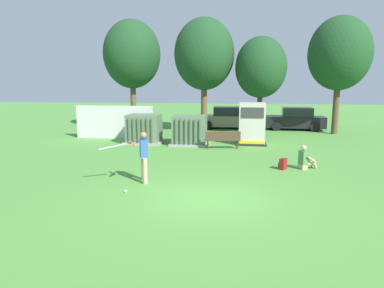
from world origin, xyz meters
name	(u,v)px	position (x,y,z in m)	size (l,w,h in m)	color
ground_plane	(208,198)	(0.00, 0.00, 0.00)	(96.00, 96.00, 0.00)	#51933D
fence_panel	(115,122)	(-6.60, 10.50, 1.00)	(4.80, 0.12, 2.00)	silver
transformer_west	(144,129)	(-4.37, 9.08, 0.79)	(2.10, 1.70, 1.62)	#9E9B93
transformer_mid_west	(190,131)	(-1.75, 8.90, 0.79)	(2.10, 1.70, 1.62)	#9E9B93
generator_enclosure	(252,124)	(1.62, 9.49, 1.14)	(1.60, 1.40, 2.30)	#262626
park_bench	(223,139)	(0.11, 7.92, 0.54)	(1.84, 0.69, 0.92)	#4C3828
batter	(142,154)	(-2.38, 1.46, 0.98)	(1.58, 0.86, 1.74)	tan
sports_ball	(125,191)	(-2.59, 0.22, 0.04)	(0.09, 0.09, 0.09)	white
seated_spectator	(305,160)	(3.52, 4.07, 0.38)	(0.79, 0.66, 0.96)	tan
backpack	(283,164)	(2.63, 3.87, 0.21)	(0.37, 0.38, 0.44)	maroon
tree_left	(132,55)	(-6.79, 15.16, 5.38)	(4.10, 4.10, 7.84)	brown
tree_center_left	(204,54)	(-1.44, 13.81, 5.23)	(3.99, 3.99, 7.62)	brown
tree_center_right	(261,68)	(2.28, 13.54, 4.34)	(3.31, 3.31, 6.33)	#4C3828
tree_right	(340,54)	(7.28, 14.22, 5.21)	(3.97, 3.97, 7.60)	brown
parked_car_leftmost	(226,118)	(0.02, 16.22, 0.75)	(4.26, 2.04, 1.62)	gray
parked_car_left_of_center	(295,119)	(5.02, 16.06, 0.75)	(4.29, 2.10, 1.62)	black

